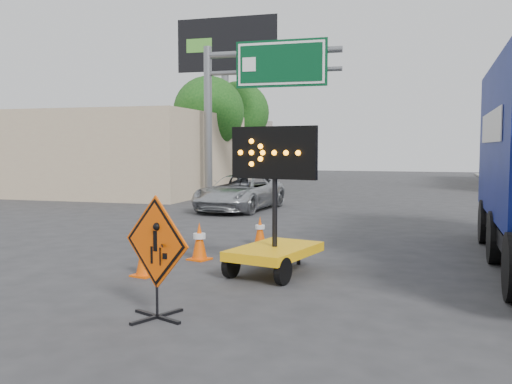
% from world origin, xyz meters
% --- Properties ---
extents(ground, '(100.00, 100.00, 0.00)m').
position_xyz_m(ground, '(0.00, 0.00, 0.00)').
color(ground, '#2D2D30').
rests_on(ground, ground).
extents(storefront_left_near, '(14.00, 10.00, 4.00)m').
position_xyz_m(storefront_left_near, '(-14.00, 20.00, 2.00)').
color(storefront_left_near, tan).
rests_on(storefront_left_near, ground).
extents(storefront_left_far, '(12.00, 10.00, 4.40)m').
position_xyz_m(storefront_left_far, '(-15.00, 34.00, 2.20)').
color(storefront_left_far, '#A99A8D').
rests_on(storefront_left_far, ground).
extents(highway_gantry, '(6.18, 0.38, 6.90)m').
position_xyz_m(highway_gantry, '(-4.43, 17.96, 5.07)').
color(highway_gantry, slate).
rests_on(highway_gantry, ground).
extents(billboard, '(6.10, 0.54, 9.85)m').
position_xyz_m(billboard, '(-8.35, 25.87, 7.35)').
color(billboard, slate).
rests_on(billboard, ground).
extents(tree_left_near, '(3.71, 3.71, 6.03)m').
position_xyz_m(tree_left_near, '(-8.00, 22.00, 4.16)').
color(tree_left_near, '#4C3420').
rests_on(tree_left_near, ground).
extents(tree_left_far, '(4.10, 4.10, 6.66)m').
position_xyz_m(tree_left_far, '(-9.00, 30.00, 4.60)').
color(tree_left_far, '#4C3420').
rests_on(tree_left_far, ground).
extents(construction_sign, '(1.17, 0.85, 1.69)m').
position_xyz_m(construction_sign, '(-0.64, 0.84, 0.89)').
color(construction_sign, black).
rests_on(construction_sign, ground).
extents(arrow_board, '(1.69, 2.13, 2.72)m').
position_xyz_m(arrow_board, '(0.23, 3.92, 0.61)').
color(arrow_board, '#FCB40E').
rests_on(arrow_board, ground).
extents(pickup_truck, '(2.57, 4.87, 1.30)m').
position_xyz_m(pickup_truck, '(-3.68, 13.88, 0.65)').
color(pickup_truck, '#ADB0B5').
rests_on(pickup_truck, ground).
extents(cone_a, '(0.47, 0.47, 0.76)m').
position_xyz_m(cone_a, '(-2.01, 3.10, 0.38)').
color(cone_a, '#F15105').
rests_on(cone_a, ground).
extents(cone_b, '(0.50, 0.50, 0.79)m').
position_xyz_m(cone_b, '(-1.60, 4.77, 0.39)').
color(cone_b, '#F15105').
rests_on(cone_b, ground).
extents(cone_c, '(0.41, 0.41, 0.70)m').
position_xyz_m(cone_c, '(-0.88, 6.81, 0.35)').
color(cone_c, '#F15105').
rests_on(cone_c, ground).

